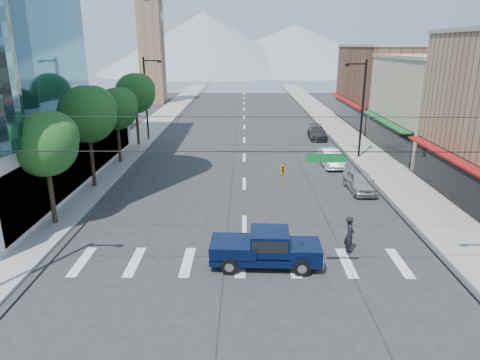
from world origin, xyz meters
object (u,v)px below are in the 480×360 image
Objects in this scene: parked_car_near at (360,181)px; parked_car_mid at (331,158)px; pickup_truck at (265,247)px; pedestrian at (350,235)px; parked_car_far at (317,133)px.

parked_car_mid reaches higher than parked_car_near.
pickup_truck is 19.12m from parked_car_mid.
pedestrian is 10.32m from parked_car_near.
pickup_truck is at bearing 117.78° from pedestrian.
pedestrian reaches higher than pickup_truck.
parked_car_mid is 11.62m from parked_car_far.
pickup_truck is at bearing -112.93° from parked_car_mid.
parked_car_mid is at bearing 3.10° from pedestrian.
parked_car_far is (0.71, 11.60, -0.06)m from parked_car_mid.
parked_car_near is (3.09, 9.84, -0.27)m from pedestrian.
pickup_truck is 2.70× the size of pedestrian.
pickup_truck is at bearing -125.09° from parked_car_near.
parked_car_near is 6.82m from parked_car_mid.
parked_car_near is 0.92× the size of parked_car_far.
parked_car_far is (-0.11, 18.37, -0.05)m from parked_car_near.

